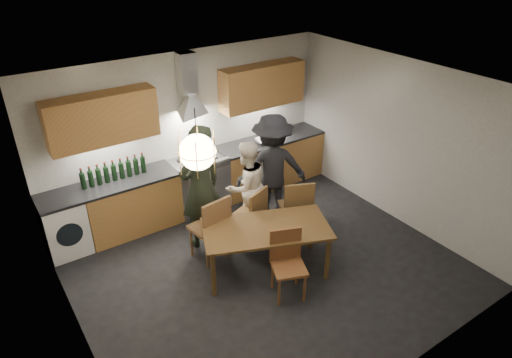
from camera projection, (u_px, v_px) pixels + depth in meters
ground at (266, 266)px, 6.48m from camera, size 5.00×5.00×0.00m
room_shell at (267, 158)px, 5.66m from camera, size 5.02×4.52×2.61m
counter_run at (200, 183)px, 7.69m from camera, size 5.00×0.62×0.90m
range_stove at (199, 184)px, 7.68m from camera, size 0.90×0.60×0.92m
wall_fixtures at (190, 100)px, 7.07m from camera, size 4.30×0.54×1.10m
pendant_lamp at (197, 152)px, 4.90m from camera, size 0.43×0.43×0.70m
dining_table at (266, 233)px, 6.12m from camera, size 1.88×1.42×0.71m
chair_back_left at (213, 225)px, 6.34m from camera, size 0.53×0.53×1.03m
chair_back_mid at (253, 212)px, 6.74m from camera, size 0.54×0.54×0.92m
chair_back_right at (297, 206)px, 6.83m from camera, size 0.59×0.59×0.99m
chair_front at (287, 259)px, 5.80m from camera, size 0.54×0.54×0.91m
person_left at (201, 187)px, 6.55m from camera, size 0.75×0.55×1.91m
person_mid at (246, 186)px, 7.00m from camera, size 0.75×0.60×1.47m
person_right at (272, 168)px, 7.22m from camera, size 1.31×1.05×1.77m
mixing_bowl at (264, 141)px, 8.00m from camera, size 0.33×0.33×0.07m
stock_pot at (288, 129)px, 8.40m from camera, size 0.25×0.25×0.13m
wine_bottles at (114, 170)px, 6.76m from camera, size 0.99×0.08×0.32m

